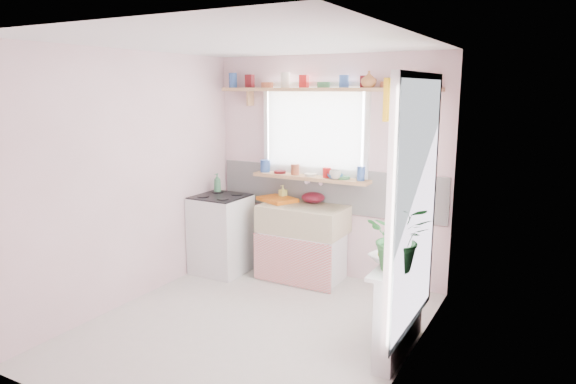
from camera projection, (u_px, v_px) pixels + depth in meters
The scene contains 19 objects.
room at pixel (359, 171), 4.83m from camera, with size 3.20×3.20×3.20m.
sink_unit at pixel (303, 242), 5.78m from camera, with size 0.95×0.65×1.11m.
cooker at pixel (221, 234), 6.01m from camera, with size 0.58×0.58×0.93m.
radiator_ledge at pixel (400, 306), 4.16m from camera, with size 0.22×0.95×0.78m.
windowsill at pixel (311, 178), 5.80m from camera, with size 1.40×0.22×0.04m, color tan.
pine_shelf at pixel (323, 89), 5.52m from camera, with size 2.52×0.24×0.04m, color tan.
shelf_crockery at pixel (324, 82), 5.51m from camera, with size 2.47×0.11×0.12m.
sill_crockery at pixel (309, 171), 5.79m from camera, with size 1.35×0.11×0.12m.
dish_tray at pixel (277, 199), 5.94m from camera, with size 0.42×0.31×0.04m, color orange.
colander at pixel (313, 197), 5.85m from camera, with size 0.27×0.27×0.12m, color #530E1A.
jade_plant at pixel (400, 237), 3.85m from camera, with size 0.47×0.41×0.53m, color #2C6F31.
fruit_bowl at pixel (388, 259), 4.06m from camera, with size 0.28×0.28×0.07m, color white.
herb_pot at pixel (391, 266), 3.71m from camera, with size 0.10×0.07×0.19m, color #2D5F26.
soap_bottle_sink at pixel (283, 192), 6.03m from camera, with size 0.07×0.08×0.17m, color #E0DE63.
sill_cup at pixel (335, 175), 5.57m from camera, with size 0.13×0.13×0.10m, color beige.
sill_bowl at pixel (335, 176), 5.61m from camera, with size 0.17×0.17×0.05m, color #376EB3.
shelf_vase at pixel (369, 79), 5.20m from camera, with size 0.16×0.16×0.17m, color #A96534.
cooker_bottle at pixel (217, 183), 6.09m from camera, with size 0.09×0.09×0.23m, color #408055.
fruit at pixel (390, 251), 4.05m from camera, with size 0.20×0.14×0.10m.
Camera 1 is at (2.38, -3.65, 2.13)m, focal length 32.00 mm.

